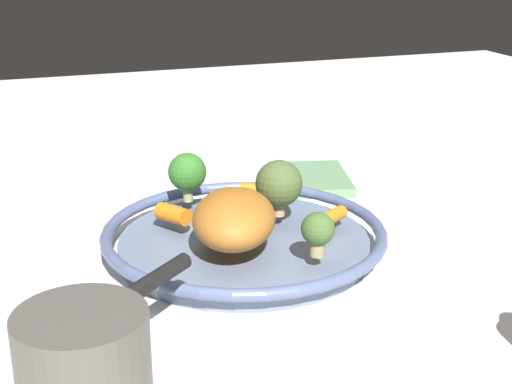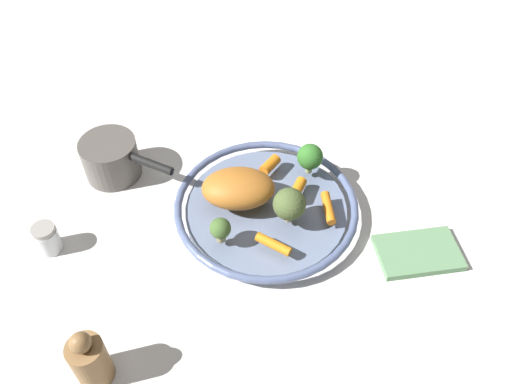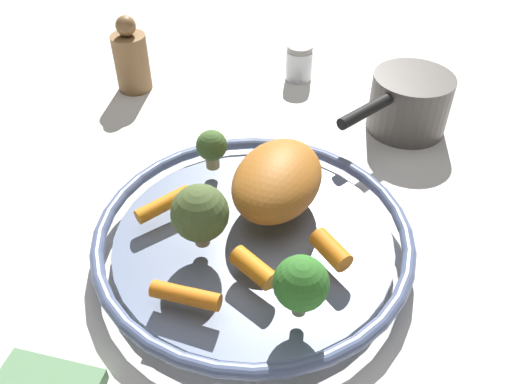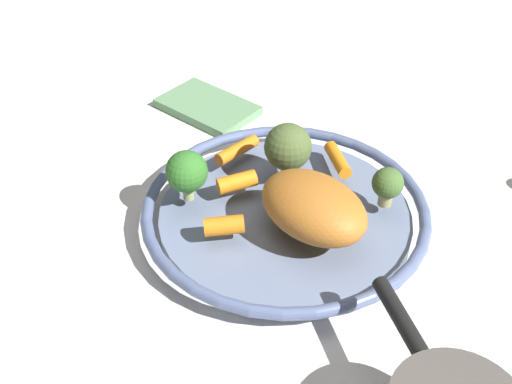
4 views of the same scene
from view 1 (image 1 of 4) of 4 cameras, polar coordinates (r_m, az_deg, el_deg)
The scene contains 12 objects.
ground_plane at distance 0.92m, azimuth -0.91°, elevation -4.67°, with size 2.50×2.50×0.00m, color silver.
serving_bowl at distance 0.92m, azimuth -0.91°, elevation -3.60°, with size 0.35×0.35×0.04m.
roast_chicken_piece at distance 0.85m, azimuth -1.69°, elevation -2.03°, with size 0.14×0.09×0.06m, color #B56A26.
baby_carrot_near_rim at distance 1.01m, azimuth 0.73°, elevation 0.21°, with size 0.02×0.02×0.07m, color orange.
baby_carrot_center at distance 0.92m, azimuth -6.36°, elevation -1.68°, with size 0.02×0.02×0.05m, color orange.
baby_carrot_back at distance 0.91m, azimuth 5.60°, elevation -2.02°, with size 0.02×0.02×0.07m, color orange.
baby_carrot_left at distance 0.96m, azimuth -2.01°, elevation -0.67°, with size 0.02×0.02×0.05m, color orange.
broccoli_floret_mid at distance 0.93m, azimuth 1.76°, elevation 0.61°, with size 0.06×0.06×0.07m.
broccoli_floret_edge at distance 0.98m, azimuth -5.27°, elevation 1.49°, with size 0.05×0.05×0.07m.
broccoli_floret_large at distance 0.82m, azimuth 4.74°, elevation -2.93°, with size 0.04×0.04×0.05m.
saucepan at distance 0.65m, azimuth -12.91°, elevation -12.14°, with size 0.16×0.17×0.08m.
dish_towel at distance 1.17m, azimuth 4.70°, elevation 1.02°, with size 0.15×0.09×0.01m, color #669366.
Camera 1 is at (-0.80, 0.27, 0.38)m, focal length 52.43 mm.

